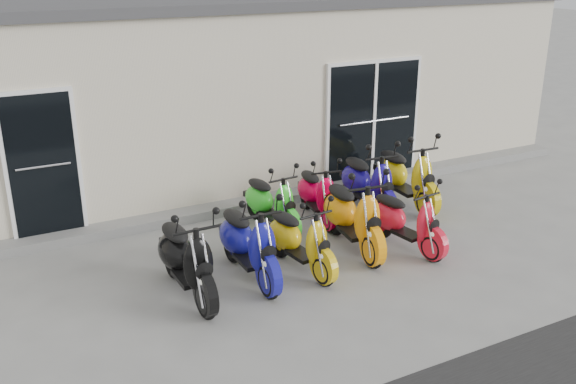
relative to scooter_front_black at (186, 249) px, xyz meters
name	(u,v)px	position (x,y,z in m)	size (l,w,h in m)	color
ground	(307,253)	(1.94, 0.37, -0.66)	(80.00, 80.00, 0.00)	gray
building	(183,84)	(1.94, 5.57, 0.94)	(14.00, 6.00, 3.20)	beige
front_step	(249,203)	(1.94, 2.39, -0.58)	(14.00, 0.40, 0.15)	gray
door_left	(42,161)	(-1.26, 2.54, 0.60)	(1.07, 0.08, 2.22)	black
door_right	(373,117)	(4.54, 2.54, 0.60)	(2.02, 0.08, 2.22)	black
scooter_front_black	(186,249)	(0.00, 0.00, 0.00)	(0.65, 1.78, 1.32)	black
scooter_front_blue	(248,233)	(0.88, 0.07, 0.00)	(0.64, 1.77, 1.31)	#14148E
scooter_front_orange_a	(300,231)	(1.59, -0.04, -0.08)	(0.57, 1.58, 1.16)	gold
scooter_front_orange_b	(353,206)	(2.58, 0.19, 0.02)	(0.67, 1.84, 1.36)	#FF960A
scooter_front_red	(407,212)	(3.29, -0.15, -0.08)	(0.57, 1.56, 1.15)	red
scooter_back_green	(271,195)	(1.86, 1.39, -0.08)	(0.57, 1.58, 1.16)	#33DF2B
scooter_back_red	(317,187)	(2.70, 1.40, -0.09)	(0.56, 1.54, 1.14)	#E90037
scooter_back_blue	(368,175)	(3.59, 1.27, 0.01)	(0.66, 1.81, 1.34)	navy
scooter_back_yellow	(406,168)	(4.35, 1.25, 0.03)	(0.68, 1.86, 1.37)	gold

